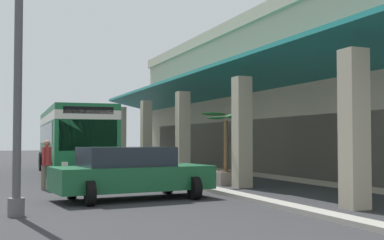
% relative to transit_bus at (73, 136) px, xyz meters
% --- Properties ---
extents(ground, '(120.00, 120.00, 0.00)m').
position_rel_transit_bus_xyz_m(ground, '(4.07, 8.09, -1.85)').
color(ground, '#2D2D30').
extents(curb_strip, '(35.31, 0.50, 0.12)m').
position_rel_transit_bus_xyz_m(curb_strip, '(3.51, 2.98, -1.79)').
color(curb_strip, '#9E998E').
rests_on(curb_strip, ground).
extents(plaza_building, '(29.72, 13.92, 7.67)m').
position_rel_transit_bus_xyz_m(plaza_building, '(3.51, 12.60, 1.99)').
color(plaza_building, '#B2A88E').
rests_on(plaza_building, ground).
extents(transit_bus, '(11.30, 3.11, 3.34)m').
position_rel_transit_bus_xyz_m(transit_bus, '(0.00, 0.00, 0.00)').
color(transit_bus, '#196638').
rests_on(transit_bus, ground).
extents(parked_sedan_green, '(2.76, 4.57, 1.47)m').
position_rel_transit_bus_xyz_m(parked_sedan_green, '(11.34, -0.05, -1.10)').
color(parked_sedan_green, '#195933').
rests_on(parked_sedan_green, ground).
extents(pedestrian, '(0.61, 0.36, 1.66)m').
position_rel_transit_bus_xyz_m(pedestrian, '(7.65, -1.98, -0.93)').
color(pedestrian, '#726651').
rests_on(pedestrian, ground).
extents(potted_palm, '(1.93, 1.95, 2.70)m').
position_rel_transit_bus_xyz_m(potted_palm, '(8.23, 4.38, -1.12)').
color(potted_palm, gray).
rests_on(potted_palm, ground).
extents(lot_light_pole, '(0.60, 0.60, 7.52)m').
position_rel_transit_bus_xyz_m(lot_light_pole, '(13.46, -3.19, 2.18)').
color(lot_light_pole, '#59595B').
rests_on(lot_light_pole, ground).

